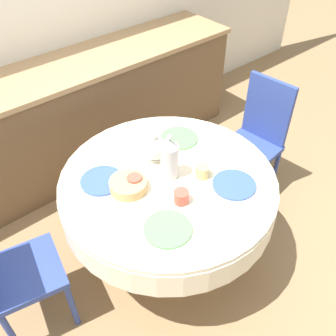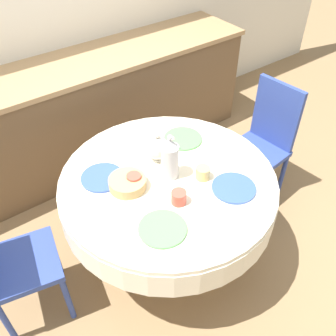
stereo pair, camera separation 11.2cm
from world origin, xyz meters
name	(u,v)px [view 2 (the right image)]	position (x,y,z in m)	size (l,w,h in m)	color
ground_plane	(168,254)	(0.00, 0.00, 0.00)	(12.00, 12.00, 0.00)	#8E704C
wall_back	(40,8)	(0.00, 1.66, 1.30)	(7.00, 0.05, 2.60)	silver
kitchen_counter	(77,117)	(0.00, 1.33, 0.48)	(3.24, 0.64, 0.96)	brown
dining_table	(168,193)	(0.00, 0.00, 0.64)	(1.31, 1.31, 0.77)	olive
chair_left	(264,139)	(1.00, 0.10, 0.54)	(0.44, 0.44, 0.98)	#2D428E
chair_right	(3,260)	(-0.98, 0.20, 0.54)	(0.47, 0.47, 0.98)	#2D428E
plate_near_left	(162,229)	(-0.25, -0.30, 0.77)	(0.26, 0.26, 0.01)	#5BA85B
cup_near_left	(179,197)	(-0.07, -0.19, 0.80)	(0.09, 0.09, 0.08)	#CC4C3D
plate_near_right	(234,188)	(0.25, -0.30, 0.77)	(0.26, 0.26, 0.01)	#3856AD
cup_near_right	(203,173)	(0.17, -0.12, 0.80)	(0.09, 0.09, 0.08)	#DBB766
plate_far_left	(102,177)	(-0.32, 0.23, 0.77)	(0.26, 0.26, 0.01)	#3856AD
cup_far_left	(134,180)	(-0.19, 0.07, 0.80)	(0.09, 0.09, 0.08)	#CC4C3D
plate_far_right	(183,139)	(0.30, 0.24, 0.77)	(0.26, 0.26, 0.01)	#5BA85B
cup_far_right	(163,151)	(0.09, 0.18, 0.80)	(0.09, 0.09, 0.08)	white
coffee_carafe	(170,159)	(0.02, 0.01, 0.90)	(0.10, 0.10, 0.30)	#B2B2B7
teapot	(157,148)	(0.05, 0.19, 0.85)	(0.20, 0.15, 0.19)	silver
bread_basket	(127,183)	(-0.23, 0.08, 0.80)	(0.22, 0.22, 0.06)	tan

